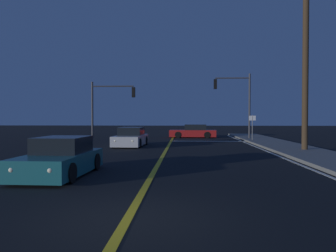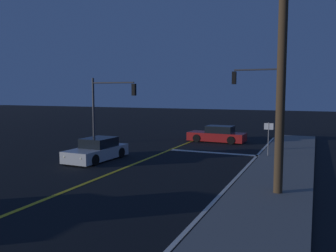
{
  "view_description": "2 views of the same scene",
  "coord_description": "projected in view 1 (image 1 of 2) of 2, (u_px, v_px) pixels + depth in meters",
  "views": [
    {
      "loc": [
        1.12,
        -6.52,
        2.01
      ],
      "look_at": [
        -0.28,
        22.21,
        1.31
      ],
      "focal_mm": 35.51,
      "sensor_mm": 36.0,
      "label": 1
    },
    {
      "loc": [
        9.54,
        -0.9,
        4.15
      ],
      "look_at": [
        0.66,
        20.1,
        1.92
      ],
      "focal_mm": 37.63,
      "sensor_mm": 36.0,
      "label": 2
    }
  ],
  "objects": [
    {
      "name": "car_parked_curb_silver",
      "position": [
        131.0,
        138.0,
        23.59
      ],
      "size": [
        2.08,
        4.45,
        1.34
      ],
      "rotation": [
        0.0,
        0.0,
        3.1
      ],
      "color": "#B2B5BA",
      "rests_on": "ground"
    },
    {
      "name": "utility_pole_right",
      "position": [
        306.0,
        53.0,
        19.46
      ],
      "size": [
        1.9,
        0.35,
        11.35
      ],
      "color": "#42301E",
      "rests_on": "ground"
    },
    {
      "name": "stop_bar",
      "position": [
        208.0,
        141.0,
        28.53
      ],
      "size": [
        6.34,
        0.5,
        0.01
      ],
      "primitive_type": "cube",
      "color": "silver",
      "rests_on": "ground"
    },
    {
      "name": "car_far_approaching_teal",
      "position": [
        61.0,
        159.0,
        11.58
      ],
      "size": [
        2.04,
        4.32,
        1.34
      ],
      "rotation": [
        0.0,
        0.0,
        3.11
      ],
      "color": "#195960",
      "rests_on": "ground"
    },
    {
      "name": "sidewalk_right",
      "position": [
        310.0,
        154.0,
        18.01
      ],
      "size": [
        3.2,
        42.49,
        0.15
      ],
      "primitive_type": "cube",
      "color": "slate",
      "rests_on": "ground"
    },
    {
      "name": "lane_line_center",
      "position": [
        164.0,
        154.0,
        18.4
      ],
      "size": [
        0.2,
        40.13,
        0.01
      ],
      "primitive_type": "cube",
      "color": "gold",
      "rests_on": "ground"
    },
    {
      "name": "ground_plane",
      "position": [
        128.0,
        219.0,
        6.61
      ],
      "size": [
        160.0,
        160.0,
        0.0
      ],
      "primitive_type": "plane",
      "color": "black"
    },
    {
      "name": "traffic_signal_near_right",
      "position": [
        237.0,
        96.0,
        30.59
      ],
      "size": [
        3.37,
        0.28,
        6.08
      ],
      "rotation": [
        0.0,
        0.0,
        3.14
      ],
      "color": "#38383D",
      "rests_on": "ground"
    },
    {
      "name": "lane_line_edge_right",
      "position": [
        275.0,
        155.0,
        18.1
      ],
      "size": [
        0.16,
        40.13,
        0.01
      ],
      "primitive_type": "cube",
      "color": "silver",
      "rests_on": "ground"
    },
    {
      "name": "street_sign_corner",
      "position": [
        252.0,
        124.0,
        27.81
      ],
      "size": [
        0.56,
        0.07,
        2.24
      ],
      "color": "slate",
      "rests_on": "ground"
    },
    {
      "name": "traffic_signal_far_left",
      "position": [
        109.0,
        101.0,
        29.77
      ],
      "size": [
        3.97,
        0.28,
        5.25
      ],
      "color": "#38383D",
      "rests_on": "ground"
    },
    {
      "name": "car_distant_tail_red",
      "position": [
        193.0,
        132.0,
        33.75
      ],
      "size": [
        4.77,
        2.0,
        1.34
      ],
      "rotation": [
        0.0,
        0.0,
        1.53
      ],
      "color": "maroon",
      "rests_on": "ground"
    }
  ]
}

